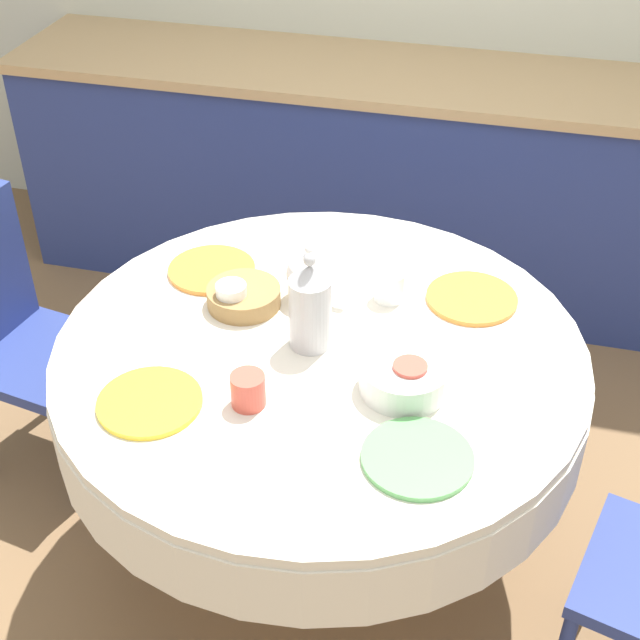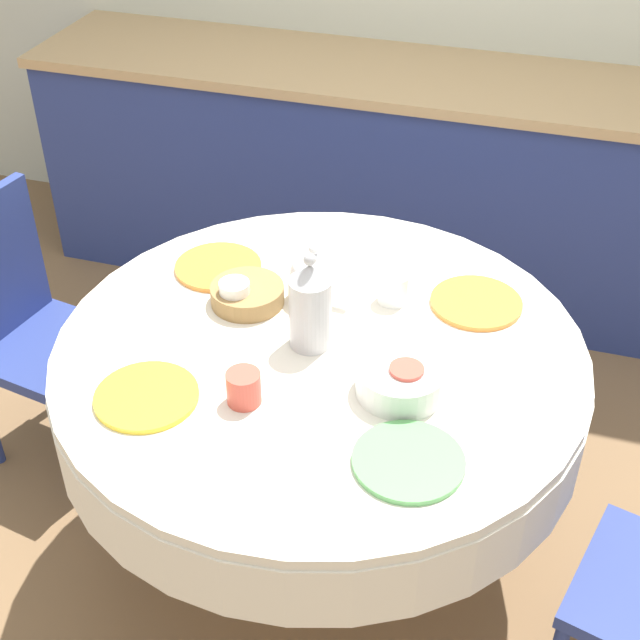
% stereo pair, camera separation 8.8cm
% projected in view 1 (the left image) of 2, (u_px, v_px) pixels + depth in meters
% --- Properties ---
extents(ground_plane, '(12.00, 12.00, 0.00)m').
position_uv_depth(ground_plane, '(320.00, 543.00, 2.75)').
color(ground_plane, brown).
extents(kitchen_counter, '(3.24, 0.64, 0.93)m').
position_uv_depth(kitchen_counter, '(411.00, 182.00, 3.66)').
color(kitchen_counter, navy).
rests_on(kitchen_counter, ground_plane).
extents(dining_table, '(1.38, 1.38, 0.78)m').
position_uv_depth(dining_table, '(320.00, 382.00, 2.35)').
color(dining_table, olive).
rests_on(dining_table, ground_plane).
extents(chair_right, '(0.46, 0.46, 0.92)m').
position_uv_depth(chair_right, '(19.00, 331.00, 2.79)').
color(chair_right, navy).
rests_on(chair_right, ground_plane).
extents(plate_near_left, '(0.25, 0.25, 0.01)m').
position_uv_depth(plate_near_left, '(150.00, 402.00, 2.10)').
color(plate_near_left, yellow).
rests_on(plate_near_left, dining_table).
extents(cup_near_left, '(0.08, 0.08, 0.08)m').
position_uv_depth(cup_near_left, '(248.00, 390.00, 2.08)').
color(cup_near_left, '#CC4C3D').
rests_on(cup_near_left, dining_table).
extents(plate_near_right, '(0.25, 0.25, 0.01)m').
position_uv_depth(plate_near_right, '(417.00, 458.00, 1.95)').
color(plate_near_right, '#5BA85B').
rests_on(plate_near_right, dining_table).
extents(cup_near_right, '(0.08, 0.08, 0.08)m').
position_uv_depth(cup_near_right, '(409.00, 379.00, 2.11)').
color(cup_near_right, '#CC4C3D').
rests_on(cup_near_right, dining_table).
extents(plate_far_left, '(0.25, 0.25, 0.01)m').
position_uv_depth(plate_far_left, '(212.00, 270.00, 2.55)').
color(plate_far_left, orange).
rests_on(plate_far_left, dining_table).
extents(cup_far_left, '(0.08, 0.08, 0.08)m').
position_uv_depth(cup_far_left, '(232.00, 298.00, 2.38)').
color(cup_far_left, white).
rests_on(cup_far_left, dining_table).
extents(plate_far_right, '(0.25, 0.25, 0.01)m').
position_uv_depth(plate_far_right, '(472.00, 298.00, 2.44)').
color(plate_far_right, orange).
rests_on(plate_far_right, dining_table).
extents(cup_far_right, '(0.08, 0.08, 0.08)m').
position_uv_depth(cup_far_right, '(389.00, 286.00, 2.42)').
color(cup_far_right, white).
rests_on(cup_far_right, dining_table).
extents(coffee_carafe, '(0.11, 0.11, 0.27)m').
position_uv_depth(coffee_carafe, '(310.00, 306.00, 2.22)').
color(coffee_carafe, '#B2B2B7').
rests_on(coffee_carafe, dining_table).
extents(teapot, '(0.18, 0.13, 0.17)m').
position_uv_depth(teapot, '(311.00, 275.00, 2.40)').
color(teapot, white).
rests_on(teapot, dining_table).
extents(bread_basket, '(0.20, 0.20, 0.05)m').
position_uv_depth(bread_basket, '(244.00, 296.00, 2.41)').
color(bread_basket, olive).
rests_on(bread_basket, dining_table).
extents(fruit_bowl, '(0.21, 0.21, 0.07)m').
position_uv_depth(fruit_bowl, '(404.00, 377.00, 2.12)').
color(fruit_bowl, silver).
rests_on(fruit_bowl, dining_table).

